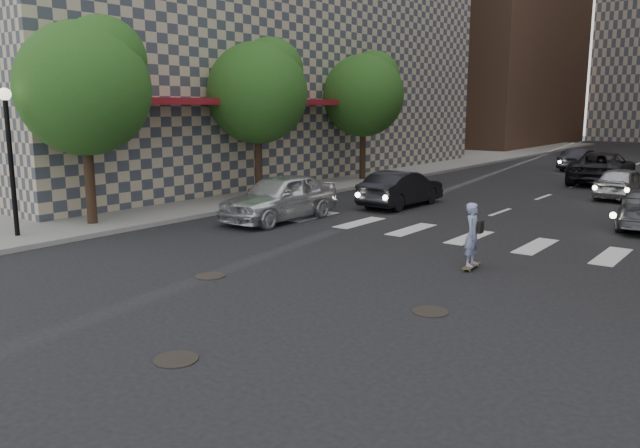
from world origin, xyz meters
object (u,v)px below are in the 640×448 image
(tree_c, at_px, (366,92))
(traffic_car_e, at_px, (580,160))
(lamppost, at_px, (9,141))
(tree_a, at_px, (88,83))
(traffic_car_c, at_px, (602,168))
(skateboarder, at_px, (473,235))
(traffic_car_d, at_px, (623,183))
(traffic_car_a, at_px, (401,189))
(silver_sedan, at_px, (280,197))
(tree_b, at_px, (260,88))

(tree_c, height_order, traffic_car_e, tree_c)
(lamppost, distance_m, tree_a, 3.14)
(tree_c, xyz_separation_m, traffic_car_c, (10.24, 6.57, -3.84))
(traffic_car_e, bearing_deg, skateboarder, 105.45)
(traffic_car_d, bearing_deg, traffic_car_a, 53.14)
(traffic_car_a, height_order, traffic_car_e, traffic_car_a)
(lamppost, distance_m, silver_sedan, 8.54)
(traffic_car_a, relative_size, traffic_car_e, 1.07)
(silver_sedan, relative_size, traffic_car_d, 1.19)
(lamppost, height_order, tree_b, tree_b)
(tree_a, height_order, skateboarder, tree_a)
(tree_a, xyz_separation_m, tree_c, (0.00, 16.00, 0.00))
(tree_a, distance_m, traffic_car_d, 21.70)
(tree_a, bearing_deg, tree_b, 90.00)
(tree_a, xyz_separation_m, silver_sedan, (3.95, 4.60, -3.84))
(lamppost, height_order, skateboarder, lamppost)
(skateboarder, bearing_deg, silver_sedan, 161.06)
(tree_a, distance_m, tree_b, 8.00)
(lamppost, xyz_separation_m, tree_b, (0.05, 10.64, 1.71))
(traffic_car_a, bearing_deg, tree_c, -45.74)
(tree_b, bearing_deg, traffic_car_d, 37.55)
(tree_b, distance_m, traffic_car_e, 22.53)
(lamppost, height_order, tree_a, tree_a)
(silver_sedan, height_order, traffic_car_c, silver_sedan)
(lamppost, relative_size, traffic_car_a, 1.00)
(tree_c, bearing_deg, tree_b, -90.00)
(skateboarder, bearing_deg, tree_b, 151.32)
(lamppost, bearing_deg, tree_b, 89.75)
(tree_c, bearing_deg, traffic_car_c, 32.69)
(tree_a, relative_size, tree_c, 1.00)
(skateboarder, xyz_separation_m, traffic_car_c, (-1.79, 20.16, -0.05))
(tree_c, bearing_deg, traffic_car_d, 6.70)
(silver_sedan, xyz_separation_m, traffic_car_c, (6.28, 17.97, -0.00))
(lamppost, relative_size, silver_sedan, 0.90)
(lamppost, relative_size, traffic_car_d, 1.07)
(skateboarder, bearing_deg, lamppost, -161.08)
(traffic_car_d, bearing_deg, tree_a, 58.73)
(skateboarder, bearing_deg, traffic_car_a, 126.33)
(tree_c, xyz_separation_m, silver_sedan, (3.95, -11.40, -3.84))
(lamppost, distance_m, traffic_car_c, 27.31)
(skateboarder, xyz_separation_m, traffic_car_d, (0.26, 15.03, -0.17))
(silver_sedan, distance_m, traffic_car_d, 15.31)
(traffic_car_d, bearing_deg, tree_c, 10.58)
(tree_a, bearing_deg, traffic_car_d, 54.84)
(traffic_car_c, bearing_deg, traffic_car_e, -71.83)
(tree_c, relative_size, silver_sedan, 1.39)
(tree_a, bearing_deg, tree_c, 90.00)
(tree_a, bearing_deg, lamppost, -90.99)
(lamppost, distance_m, tree_c, 18.72)
(silver_sedan, xyz_separation_m, traffic_car_e, (3.55, 24.26, -0.15))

